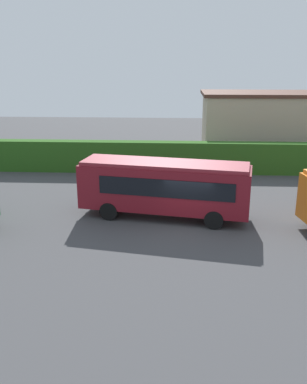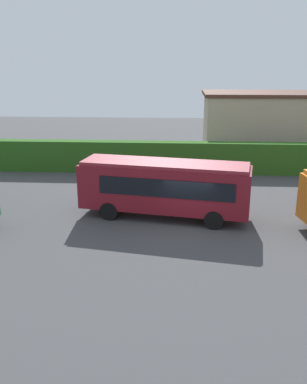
% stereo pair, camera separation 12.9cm
% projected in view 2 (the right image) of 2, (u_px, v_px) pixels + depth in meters
% --- Properties ---
extents(ground_plane, '(85.09, 85.09, 0.00)m').
position_uv_depth(ground_plane, '(187.00, 225.00, 22.73)').
color(ground_plane, '#424244').
extents(bus_maroon, '(9.54, 4.02, 3.15)m').
position_uv_depth(bus_maroon, '(164.00, 186.00, 23.32)').
color(bus_maroon, maroon).
rests_on(bus_maroon, ground_plane).
extents(hedge_row, '(54.54, 1.09, 2.39)m').
position_uv_depth(hedge_row, '(185.00, 157.00, 32.76)').
color(hedge_row, '#28561A').
rests_on(hedge_row, ground_plane).
extents(depot_building, '(13.42, 6.20, 5.62)m').
position_uv_depth(depot_building, '(278.00, 124.00, 38.34)').
color(depot_building, tan).
rests_on(depot_building, ground_plane).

